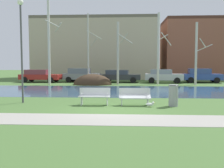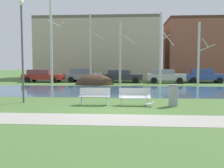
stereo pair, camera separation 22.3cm
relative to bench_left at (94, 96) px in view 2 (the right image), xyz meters
name	(u,v)px [view 2 (the right image)]	position (x,y,z in m)	size (l,w,h in m)	color
ground_plane	(121,89)	(1.03, 8.73, -0.47)	(120.00, 120.00, 0.00)	#476B33
paved_path_strip	(109,119)	(1.03, -3.47, -0.47)	(60.00, 2.03, 0.01)	#9E998E
river_band	(120,91)	(1.03, 7.04, -0.47)	(80.00, 8.41, 0.01)	#33516B
soil_mound	(95,85)	(-1.79, 12.82, -0.47)	(3.85, 2.55, 2.13)	#423021
bench_left	(94,96)	(0.00, 0.00, 0.00)	(1.61, 0.58, 0.87)	silver
bench_right	(135,96)	(2.06, 0.00, 0.00)	(1.61, 0.58, 0.87)	silver
trash_bin	(173,95)	(3.97, -0.16, 0.09)	(0.49, 0.49, 1.08)	gray
seagull	(150,104)	(2.80, -0.47, -0.34)	(0.45, 0.17, 0.26)	white
streetlamp	(22,35)	(-3.99, 0.56, 3.20)	(0.32, 0.32, 5.52)	#4C4C51
birch_far_left	(51,39)	(-6.03, 12.47, 4.04)	(1.50, 2.47, 8.90)	beige
birch_left	(91,49)	(-2.18, 12.87, 3.12)	(1.48, 2.31, 7.06)	#BCB7A8
birch_center_left	(120,52)	(0.79, 13.23, 2.76)	(1.61, 2.46, 6.27)	#BCB7A8
birch_center	(161,48)	(4.88, 13.82, 3.20)	(1.44, 2.25, 7.24)	beige
birch_center_right	(199,53)	(8.52, 13.14, 2.65)	(1.62, 2.43, 6.15)	beige
parked_van_nearest_red	(42,75)	(-8.19, 15.82, 0.29)	(4.70, 2.22, 1.43)	maroon
parked_sedan_second_grey	(84,75)	(-3.51, 16.32, 0.34)	(4.24, 2.20, 1.56)	slate
parked_hatch_third_dark	(122,76)	(0.85, 16.13, 0.27)	(4.59, 2.38, 1.39)	#282B30
parked_wagon_fourth_silver	(166,76)	(5.63, 15.65, 0.31)	(4.19, 2.23, 1.48)	#B2B5BC
parked_suv_fifth_blue	(204,75)	(9.94, 16.36, 0.34)	(4.23, 2.37, 1.56)	#2D4793
building_beige_block	(100,49)	(-2.75, 25.12, 3.73)	(16.93, 8.63, 8.41)	#BCAD8E
building_brick_low	(212,49)	(13.48, 25.58, 3.69)	(13.06, 7.72, 8.32)	brown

